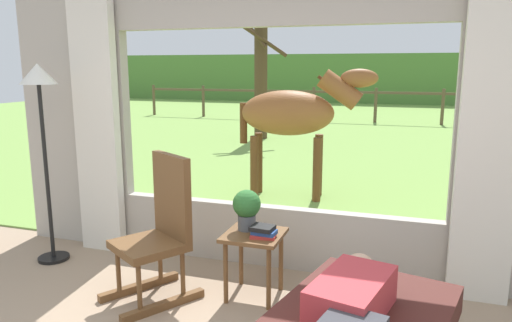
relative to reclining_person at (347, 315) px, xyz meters
name	(u,v)px	position (x,y,z in m)	size (l,w,h in m)	color
back_wall_with_window	(273,129)	(-0.88, 1.65, 0.73)	(5.20, 0.12, 2.55)	#ADA599
curtain_panel_left	(97,128)	(-2.57, 1.51, 0.68)	(0.44, 0.10, 2.40)	silver
curtain_panel_right	(489,147)	(0.81, 1.51, 0.68)	(0.44, 0.10, 2.40)	silver
outdoor_pasture_lawn	(373,126)	(-0.88, 12.55, -0.51)	(36.00, 21.68, 0.02)	#759E47
distant_hill_ridge	(391,79)	(-0.88, 22.39, 0.68)	(36.00, 2.00, 2.40)	#507D38
reclining_person	(347,315)	(0.00, 0.00, 0.00)	(0.47, 1.43, 0.22)	#B23338
rocking_chair	(161,230)	(-1.53, 0.81, 0.02)	(0.75, 0.82, 1.12)	brown
side_table	(254,245)	(-0.84, 1.02, -0.10)	(0.44, 0.44, 0.52)	brown
potted_plant	(247,207)	(-0.92, 1.08, 0.18)	(0.22, 0.22, 0.32)	#4C5156
book_stack	(263,231)	(-0.75, 0.96, 0.04)	(0.20, 0.16, 0.09)	#B22D28
floor_lamp_left	(40,104)	(-2.86, 1.12, 0.93)	(0.32, 0.32, 1.80)	black
horse	(294,114)	(-1.25, 3.90, 0.63)	(1.81, 0.71, 1.73)	brown
pasture_tree	(261,73)	(-3.31, 8.98, 1.11)	(1.17, 1.37, 3.36)	#4C3823
pasture_fence_line	(376,100)	(-0.88, 13.39, 0.22)	(16.10, 0.10, 1.10)	brown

